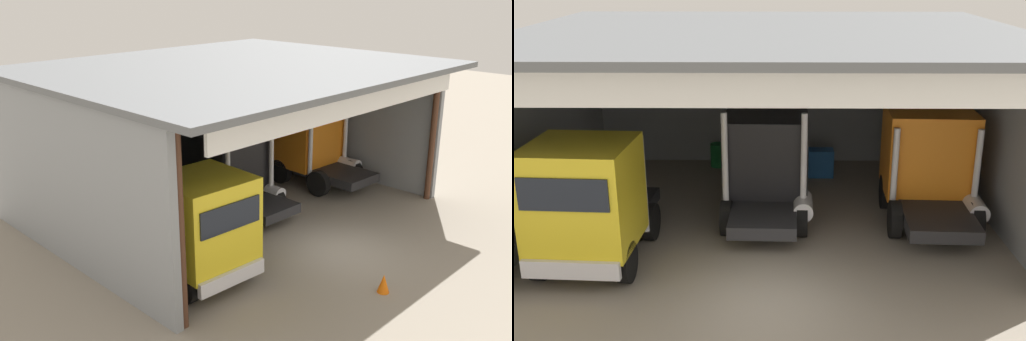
% 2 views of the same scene
% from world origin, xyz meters
% --- Properties ---
extents(ground_plane, '(80.00, 80.00, 0.00)m').
position_xyz_m(ground_plane, '(0.00, 0.00, 0.00)').
color(ground_plane, gray).
rests_on(ground_plane, ground).
extents(workshop_shed, '(13.86, 11.88, 5.66)m').
position_xyz_m(workshop_shed, '(0.00, 6.15, 3.92)').
color(workshop_shed, gray).
rests_on(workshop_shed, ground).
extents(truck_yellow_yard_outside, '(2.67, 5.14, 3.35)m').
position_xyz_m(truck_yellow_yard_outside, '(-4.50, 1.77, 1.76)').
color(truck_yellow_yard_outside, yellow).
rests_on(truck_yellow_yard_outside, ground).
extents(truck_black_center_bay, '(2.64, 4.54, 3.52)m').
position_xyz_m(truck_black_center_bay, '(-0.11, 5.03, 1.69)').
color(truck_black_center_bay, black).
rests_on(truck_black_center_bay, ground).
extents(truck_orange_center_right_bay, '(2.75, 4.66, 3.28)m').
position_xyz_m(truck_orange_center_right_bay, '(4.72, 4.96, 1.73)').
color(truck_orange_center_right_bay, orange).
rests_on(truck_orange_center_right_bay, ground).
extents(oil_drum, '(0.58, 0.58, 0.88)m').
position_xyz_m(oil_drum, '(-2.03, 9.84, 0.44)').
color(oil_drum, '#197233').
rests_on(oil_drum, ground).
extents(tool_cart, '(0.90, 0.60, 1.00)m').
position_xyz_m(tool_cart, '(1.78, 8.76, 0.50)').
color(tool_cart, '#1E59A5').
rests_on(tool_cart, ground).
extents(traffic_cone, '(0.36, 0.36, 0.56)m').
position_xyz_m(traffic_cone, '(-1.27, -2.64, 0.28)').
color(traffic_cone, orange).
rests_on(traffic_cone, ground).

